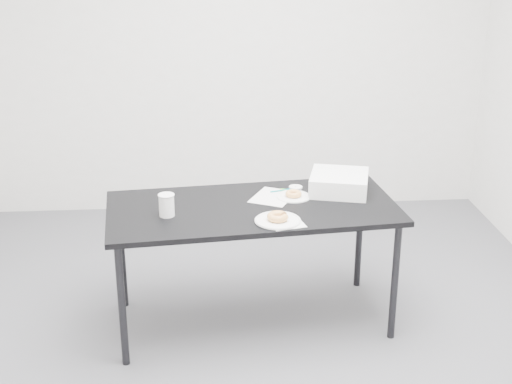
{
  "coord_description": "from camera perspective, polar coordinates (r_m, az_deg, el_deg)",
  "views": [
    {
      "loc": [
        -0.25,
        -3.56,
        2.23
      ],
      "look_at": [
        0.02,
        0.02,
        0.87
      ],
      "focal_mm": 50.0,
      "sensor_mm": 36.0,
      "label": 1
    }
  ],
  "objects": [
    {
      "name": "bakery_box",
      "position": [
        4.23,
        6.67,
        0.75
      ],
      "size": [
        0.4,
        0.4,
        0.11
      ],
      "primitive_type": "cube",
      "rotation": [
        0.0,
        0.0,
        -0.25
      ],
      "color": "white",
      "rests_on": "table"
    },
    {
      "name": "table",
      "position": [
        4.02,
        -0.28,
        -1.86
      ],
      "size": [
        1.69,
        0.92,
        0.74
      ],
      "rotation": [
        0.0,
        0.0,
        0.1
      ],
      "color": "black",
      "rests_on": "floor"
    },
    {
      "name": "plate_far",
      "position": [
        4.13,
        3.01,
        -0.38
      ],
      "size": [
        0.2,
        0.2,
        0.01
      ],
      "primitive_type": "cylinder",
      "color": "silver",
      "rests_on": "table"
    },
    {
      "name": "wall_back",
      "position": [
        5.64,
        -1.71,
        11.77
      ],
      "size": [
        4.0,
        0.02,
        2.7
      ],
      "primitive_type": "cube",
      "color": "silver",
      "rests_on": "floor"
    },
    {
      "name": "plate_near",
      "position": [
        3.79,
        1.75,
        -2.3
      ],
      "size": [
        0.25,
        0.25,
        0.01
      ],
      "primitive_type": "cylinder",
      "color": "silver",
      "rests_on": "napkin"
    },
    {
      "name": "coffee_cup",
      "position": [
        3.88,
        -7.17,
        -1.04
      ],
      "size": [
        0.08,
        0.08,
        0.13
      ],
      "primitive_type": "cylinder",
      "color": "silver",
      "rests_on": "table"
    },
    {
      "name": "floor",
      "position": [
        4.21,
        -0.23,
        -11.24
      ],
      "size": [
        4.0,
        4.0,
        0.0
      ],
      "primitive_type": "plane",
      "color": "#504F55",
      "rests_on": "ground"
    },
    {
      "name": "pen",
      "position": [
        4.22,
        1.96,
        0.12
      ],
      "size": [
        0.12,
        0.04,
        0.01
      ],
      "primitive_type": "cylinder",
      "rotation": [
        0.0,
        1.57,
        0.29
      ],
      "color": "#0B797F",
      "rests_on": "scorecard"
    },
    {
      "name": "donut_far",
      "position": [
        4.13,
        3.02,
        -0.14
      ],
      "size": [
        0.1,
        0.1,
        0.03
      ],
      "primitive_type": "torus",
      "rotation": [
        0.0,
        0.0,
        -0.1
      ],
      "color": "#CB8A40",
      "rests_on": "plate_far"
    },
    {
      "name": "logo_patch",
      "position": [
        4.23,
        2.2,
        0.15
      ],
      "size": [
        0.06,
        0.06,
        0.0
      ],
      "primitive_type": "cube",
      "rotation": [
        0.0,
        0.0,
        -0.46
      ],
      "color": "green",
      "rests_on": "scorecard"
    },
    {
      "name": "donut_near",
      "position": [
        3.79,
        1.76,
        -1.98
      ],
      "size": [
        0.13,
        0.13,
        0.04
      ],
      "primitive_type": "torus",
      "rotation": [
        0.0,
        0.0,
        0.1
      ],
      "color": "#CB8A40",
      "rests_on": "plate_near"
    },
    {
      "name": "cup_lid",
      "position": [
        4.27,
        3.19,
        0.38
      ],
      "size": [
        0.08,
        0.08,
        0.01
      ],
      "primitive_type": "cylinder",
      "color": "white",
      "rests_on": "table"
    },
    {
      "name": "scorecard",
      "position": [
        4.13,
        1.38,
        -0.38
      ],
      "size": [
        0.31,
        0.34,
        0.0
      ],
      "primitive_type": "cube",
      "rotation": [
        0.0,
        0.0,
        -0.46
      ],
      "color": "silver",
      "rests_on": "table"
    },
    {
      "name": "napkin",
      "position": [
        3.78,
        2.43,
        -2.49
      ],
      "size": [
        0.21,
        0.21,
        0.0
      ],
      "primitive_type": "cube",
      "rotation": [
        0.0,
        0.0,
        0.24
      ],
      "color": "silver",
      "rests_on": "table"
    }
  ]
}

